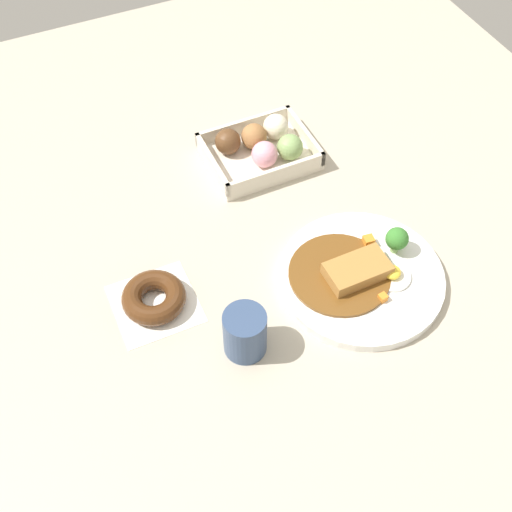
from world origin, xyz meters
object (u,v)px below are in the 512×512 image
(curry_plate, at_px, (360,275))
(chocolate_ring_donut, at_px, (154,298))
(donut_box, at_px, (261,147))
(coffee_mug, at_px, (245,333))

(curry_plate, height_order, chocolate_ring_donut, curry_plate)
(curry_plate, xyz_separation_m, donut_box, (0.03, -0.34, 0.01))
(chocolate_ring_donut, distance_m, coffee_mug, 0.17)
(chocolate_ring_donut, bearing_deg, donut_box, -141.57)
(curry_plate, bearing_deg, chocolate_ring_donut, -16.57)
(chocolate_ring_donut, height_order, coffee_mug, coffee_mug)
(curry_plate, distance_m, chocolate_ring_donut, 0.35)
(coffee_mug, bearing_deg, curry_plate, -170.69)
(donut_box, height_order, chocolate_ring_donut, donut_box)
(curry_plate, height_order, coffee_mug, coffee_mug)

